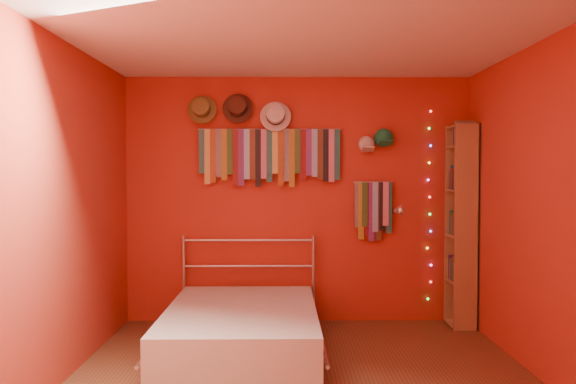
{
  "coord_description": "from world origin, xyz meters",
  "views": [
    {
      "loc": [
        -0.14,
        -3.99,
        1.53
      ],
      "look_at": [
        -0.1,
        0.9,
        1.36
      ],
      "focal_mm": 35.0,
      "sensor_mm": 36.0,
      "label": 1
    }
  ],
  "objects_px": {
    "tie_rack": "(269,154)",
    "reading_lamp": "(400,211)",
    "bookshelf": "(465,224)",
    "bed": "(242,328)"
  },
  "relations": [
    {
      "from": "reading_lamp",
      "to": "bookshelf",
      "type": "height_order",
      "value": "bookshelf"
    },
    {
      "from": "reading_lamp",
      "to": "bookshelf",
      "type": "distance_m",
      "value": 0.67
    },
    {
      "from": "tie_rack",
      "to": "bed",
      "type": "relative_size",
      "value": 0.78
    },
    {
      "from": "reading_lamp",
      "to": "bed",
      "type": "bearing_deg",
      "value": -152.26
    },
    {
      "from": "bookshelf",
      "to": "bed",
      "type": "distance_m",
      "value": 2.44
    },
    {
      "from": "tie_rack",
      "to": "bookshelf",
      "type": "height_order",
      "value": "bookshelf"
    },
    {
      "from": "bed",
      "to": "tie_rack",
      "type": "bearing_deg",
      "value": 77.55
    },
    {
      "from": "tie_rack",
      "to": "reading_lamp",
      "type": "height_order",
      "value": "tie_rack"
    },
    {
      "from": "tie_rack",
      "to": "reading_lamp",
      "type": "relative_size",
      "value": 4.47
    },
    {
      "from": "tie_rack",
      "to": "bookshelf",
      "type": "relative_size",
      "value": 0.72
    }
  ]
}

